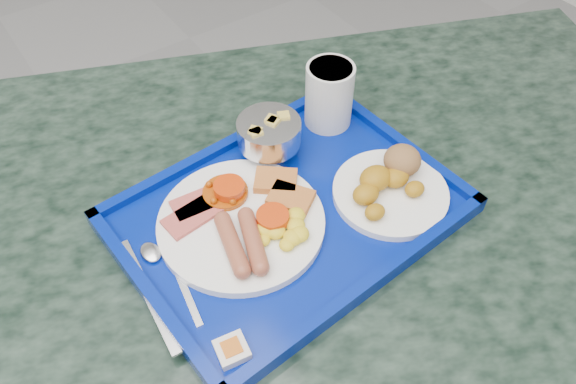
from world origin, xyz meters
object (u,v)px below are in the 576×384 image
Objects in this scene: tray at (288,213)px; fruit_bowl at (269,133)px; main_plate at (246,220)px; juice_cup at (329,93)px; bread_plate at (390,184)px; table at (297,302)px.

tray is 5.01× the size of fruit_bowl.
juice_cup is at bearing 25.92° from main_plate.
fruit_bowl is at bearing 69.39° from tray.
juice_cup is at bearing 83.35° from bread_plate.
bread_plate is 1.74× the size of fruit_bowl.
table is 6.78× the size of main_plate.
juice_cup reaches higher than tray.
tray is at bearing -143.37° from juice_cup.
bread_plate reaches higher than table.
juice_cup is (0.02, 0.17, 0.04)m from bread_plate.
tray is (-0.00, 0.02, 0.22)m from table.
table is 14.85× the size of juice_cup.
juice_cup is (0.22, 0.11, 0.04)m from main_plate.
juice_cup is at bearing 41.75° from table.
bread_plate is at bearing -96.65° from juice_cup.
fruit_bowl is (0.10, 0.10, 0.03)m from main_plate.
tray is 4.56× the size of juice_cup.
juice_cup reaches higher than table.
main_plate is (-0.07, 0.03, 0.24)m from table.
main_plate is at bearing 162.09° from bread_plate.
bread_plate reaches higher than tray.
fruit_bowl is at bearing 73.70° from table.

